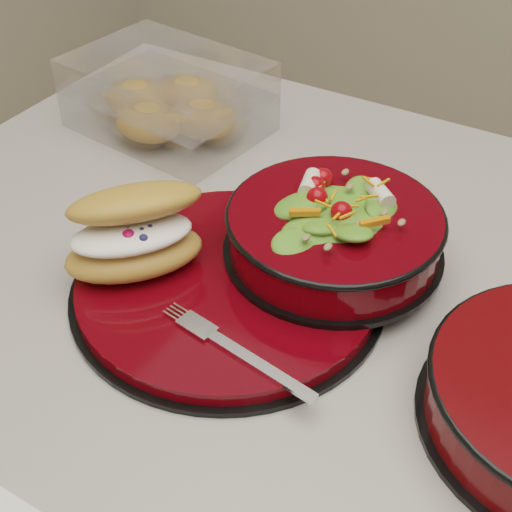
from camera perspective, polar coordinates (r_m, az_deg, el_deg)
The scene contains 5 objects.
dinner_plate at distance 0.70m, azimuth -2.22°, elevation -2.29°, with size 0.31×0.31×0.02m.
salad_bowl at distance 0.71m, azimuth 6.32°, elevation 2.46°, with size 0.22×0.22×0.09m.
croissant at distance 0.69m, azimuth -9.58°, elevation 1.82°, with size 0.15×0.16×0.08m.
fork at distance 0.62m, azimuth -1.31°, elevation -7.73°, with size 0.15×0.04×0.00m.
pastry_box at distance 0.96m, azimuth -7.03°, elevation 12.39°, with size 0.26×0.20×0.09m.
Camera 1 is at (0.12, -0.51, 1.38)m, focal length 50.00 mm.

